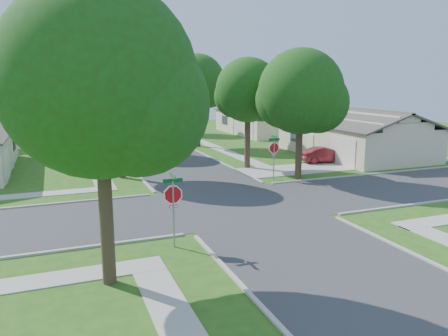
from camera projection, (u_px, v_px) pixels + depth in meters
ground at (236, 205)px, 23.45m from camera, size 100.00×100.00×0.00m
road_ns at (236, 204)px, 23.45m from camera, size 7.00×100.00×0.02m
sidewalk_ne at (196, 140)px, 49.37m from camera, size 1.20×40.00×0.04m
sidewalk_nw at (84, 145)px, 45.01m from camera, size 1.20×40.00×0.04m
driveway at (296, 169)px, 32.75m from camera, size 8.80×3.60×0.05m
stop_sign_sw at (173, 198)px, 17.08m from camera, size 1.05×0.80×2.98m
stop_sign_ne at (274, 150)px, 29.02m from camera, size 1.05×0.80×2.98m
tree_e_near at (249, 93)px, 32.27m from camera, size 4.97×4.80×8.28m
tree_e_mid at (198, 84)px, 43.11m from camera, size 5.59×5.40×9.21m
tree_e_far at (166, 86)px, 55.04m from camera, size 5.17×5.00×8.72m
tree_w_near at (119, 87)px, 28.82m from camera, size 5.38×5.20×8.97m
tree_w_mid at (100, 81)px, 39.71m from camera, size 5.80×5.60×9.56m
tree_w_far at (89, 90)px, 51.77m from camera, size 4.76×4.60×8.04m
tree_sw_corner at (101, 90)px, 13.18m from camera, size 6.21×6.00×9.55m
tree_ne_corner at (301, 96)px, 28.47m from camera, size 5.80×5.60×8.66m
house_ne_near at (353, 138)px, 38.91m from camera, size 8.42×13.60×4.23m
house_ne_far at (263, 121)px, 55.35m from camera, size 8.42×13.60×4.23m
car_driveway at (325, 155)px, 35.38m from camera, size 4.07×2.02×1.28m
car_curb_east at (172, 135)px, 48.09m from camera, size 1.81×4.01×1.34m
car_curb_west at (105, 132)px, 51.60m from camera, size 1.81×4.19×1.20m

